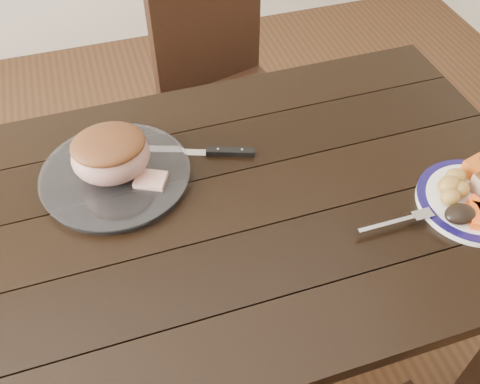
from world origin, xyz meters
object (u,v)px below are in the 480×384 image
object	(u,v)px
dinner_plate	(473,201)
serving_platter	(116,176)
roast_joint	(111,156)
dining_table	(206,234)
carving_knife	(214,152)
chair_far	(225,84)
fork	(401,220)

from	to	relation	value
dinner_plate	serving_platter	distance (m)	0.83
roast_joint	dining_table	bearing A→B (deg)	-41.29
carving_knife	chair_far	bearing A→B (deg)	91.00
dinner_plate	carving_knife	xyz separation A→B (m)	(-0.52, 0.34, -0.00)
dining_table	carving_knife	size ratio (longest dim) A/B	5.20
roast_joint	carving_knife	bearing A→B (deg)	3.12
dining_table	roast_joint	bearing A→B (deg)	138.71
chair_far	dinner_plate	world-z (taller)	chair_far
roast_joint	dinner_plate	bearing A→B (deg)	-22.94
serving_platter	chair_far	bearing A→B (deg)	53.20
dining_table	fork	bearing A→B (deg)	-24.16
fork	dining_table	bearing A→B (deg)	155.47
fork	carving_knife	distance (m)	0.48
roast_joint	carving_knife	distance (m)	0.26
serving_platter	carving_knife	size ratio (longest dim) A/B	1.12
serving_platter	carving_knife	world-z (taller)	serving_platter
serving_platter	carving_knife	xyz separation A→B (m)	(0.25, 0.01, -0.00)
roast_joint	chair_far	bearing A→B (deg)	53.20
dining_table	fork	distance (m)	0.45
dining_table	dinner_plate	world-z (taller)	dinner_plate
chair_far	carving_knife	bearing A→B (deg)	56.73
carving_knife	dinner_plate	bearing A→B (deg)	-13.71
dinner_plate	fork	xyz separation A→B (m)	(-0.19, -0.01, 0.01)
chair_far	roast_joint	distance (m)	0.79
serving_platter	roast_joint	distance (m)	0.07
roast_joint	carving_knife	xyz separation A→B (m)	(0.25, 0.01, -0.07)
fork	roast_joint	bearing A→B (deg)	149.53
fork	roast_joint	xyz separation A→B (m)	(-0.57, 0.33, 0.06)
dinner_plate	carving_knife	world-z (taller)	dinner_plate
serving_platter	fork	xyz separation A→B (m)	(0.57, -0.33, 0.01)
dining_table	dinner_plate	size ratio (longest dim) A/B	6.33
chair_far	serving_platter	world-z (taller)	chair_far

